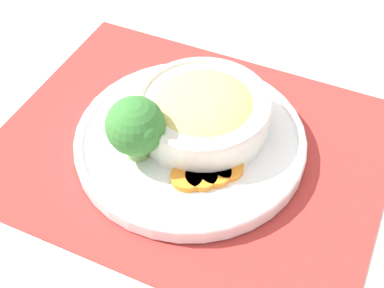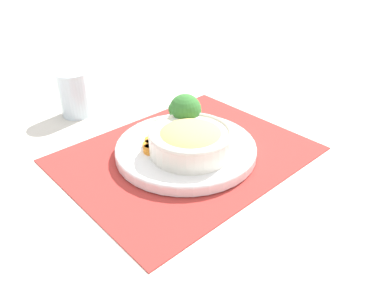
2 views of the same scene
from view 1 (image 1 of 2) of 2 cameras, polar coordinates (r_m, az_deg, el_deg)
The scene contains 9 objects.
ground_plane at distance 0.65m, azimuth -0.17°, elevation -0.44°, with size 4.00×4.00×0.00m, color beige.
placemat at distance 0.64m, azimuth -0.17°, elevation -0.32°, with size 0.48×0.39×0.00m.
plate at distance 0.63m, azimuth -0.17°, elevation 0.49°, with size 0.27×0.27×0.02m.
bowl at distance 0.62m, azimuth 1.22°, elevation 3.60°, with size 0.16×0.16×0.05m.
broccoli_floret at distance 0.58m, azimuth -6.03°, elevation 1.84°, with size 0.07×0.07×0.08m.
carrot_slice_near at distance 0.59m, azimuth -0.56°, elevation -3.62°, with size 0.04×0.04×0.01m.
carrot_slice_middle at distance 0.59m, azimuth 1.02°, elevation -3.54°, with size 0.04×0.04×0.01m.
carrot_slice_far at distance 0.59m, azimuth 2.51°, elevation -3.16°, with size 0.04×0.04×0.01m.
carrot_slice_extra at distance 0.60m, azimuth 3.80°, elevation -2.52°, with size 0.04×0.04×0.01m.
Camera 1 is at (-0.20, 0.38, 0.48)m, focal length 50.00 mm.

